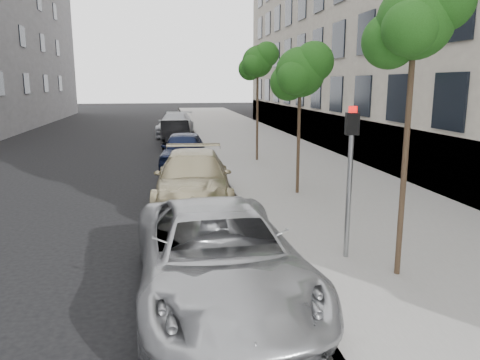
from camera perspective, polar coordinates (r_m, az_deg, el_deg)
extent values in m
plane|color=black|center=(6.96, -0.49, -18.82)|extent=(160.00, 160.00, 0.00)
cube|color=gray|center=(30.57, 0.60, 5.24)|extent=(6.40, 72.00, 0.14)
cube|color=#9E9B93|center=(30.20, -5.28, 5.11)|extent=(0.15, 72.00, 0.14)
cylinder|color=#38281C|center=(8.53, 19.68, 5.31)|extent=(0.10, 0.10, 5.09)
sphere|color=#1E4F14|center=(8.54, 20.57, 17.69)|extent=(1.25, 1.25, 1.25)
sphere|color=#1E4F14|center=(8.59, 23.57, 19.46)|extent=(1.00, 1.00, 1.00)
sphere|color=#1E4F14|center=(8.60, 17.76, 15.82)|extent=(0.94, 0.94, 0.94)
cylinder|color=#38281C|center=(14.57, 7.20, 6.97)|extent=(0.10, 0.10, 4.42)
sphere|color=#1E4F14|center=(14.52, 7.35, 12.90)|extent=(1.49, 1.49, 1.49)
sphere|color=#1E4F14|center=(14.44, 8.99, 14.06)|extent=(1.20, 1.20, 1.20)
sphere|color=#1E4F14|center=(14.68, 5.89, 11.75)|extent=(1.12, 1.12, 1.12)
cylinder|color=#38281C|center=(20.85, 2.13, 9.28)|extent=(0.10, 0.10, 5.00)
sphere|color=#1E4F14|center=(20.85, 2.16, 14.23)|extent=(1.34, 1.34, 1.34)
sphere|color=#1E4F14|center=(20.75, 3.26, 15.06)|extent=(1.07, 1.07, 1.07)
sphere|color=#1E4F14|center=(21.03, 1.20, 13.39)|extent=(1.01, 1.01, 1.01)
cylinder|color=#939699|center=(9.36, 13.10, -2.05)|extent=(0.10, 0.10, 2.43)
cube|color=black|center=(9.13, 13.51, 6.68)|extent=(0.26, 0.20, 0.42)
cube|color=red|center=(9.11, 13.60, 8.37)|extent=(0.15, 0.11, 0.12)
imported|color=#A3A4A7|center=(7.72, -2.67, -9.27)|extent=(2.79, 5.67, 1.55)
imported|color=tan|center=(13.80, -5.73, 0.14)|extent=(2.56, 5.50, 1.55)
imported|color=#0F1734|center=(20.16, -6.90, 3.71)|extent=(2.30, 4.58, 1.50)
imported|color=black|center=(26.74, -7.94, 5.61)|extent=(1.67, 4.48, 1.46)
imported|color=#A8AAB0|center=(32.21, -7.86, 6.72)|extent=(2.89, 5.60, 1.55)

